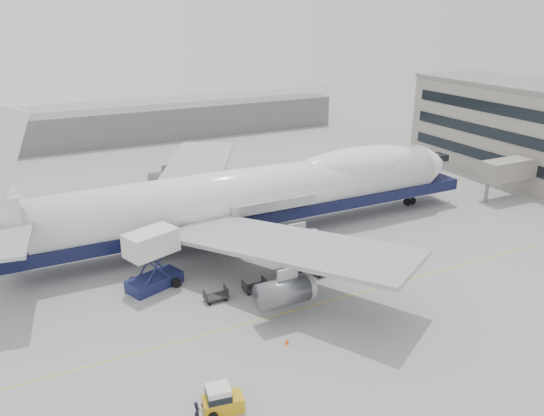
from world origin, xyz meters
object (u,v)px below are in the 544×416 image
airliner (259,193)px  catering_truck (152,256)px  baggage_tug (221,400)px  ground_worker (197,412)px

airliner → catering_truck: airliner is taller
airliner → baggage_tug: 32.10m
airliner → baggage_tug: (-15.95, -27.46, -4.70)m
ground_worker → airliner: bearing=-13.6°
airliner → baggage_tug: airliner is taller
catering_truck → airliner: bearing=5.3°
airliner → baggage_tug: bearing=-120.1°
airliner → ground_worker: size_ratio=41.11×
baggage_tug → ground_worker: 1.89m
catering_truck → ground_worker: 20.50m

